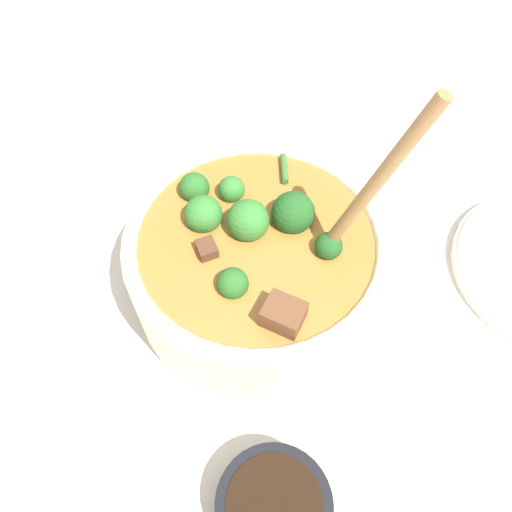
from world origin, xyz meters
name	(u,v)px	position (x,y,z in m)	size (l,w,h in m)	color
ground_plane	(256,289)	(0.00, 0.00, 0.00)	(4.00, 4.00, 0.00)	silver
stew_bowl	(256,259)	(0.00, 0.00, 0.06)	(0.26, 0.26, 0.28)	beige
condiment_bowl	(274,507)	(0.11, 0.20, 0.02)	(0.10, 0.10, 0.04)	black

